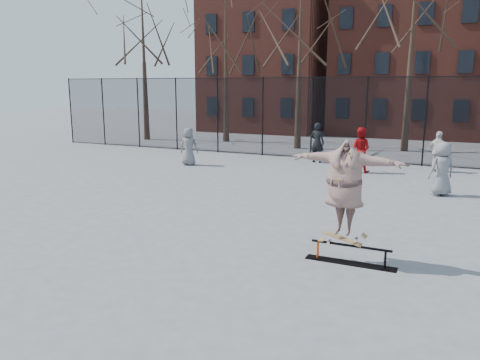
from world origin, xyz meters
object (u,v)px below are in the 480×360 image
at_px(bystander_grey, 189,146).
at_px(skater, 345,192).
at_px(bystander_extra, 442,169).
at_px(bystander_red, 360,150).
at_px(bystander_black, 317,143).
at_px(skateboard, 342,241).
at_px(skate_rail, 350,256).
at_px(bystander_white, 438,152).

bearing_deg(bystander_grey, skater, 121.85).
bearing_deg(bystander_extra, bystander_red, -80.74).
height_order(skater, bystander_grey, skater).
bearing_deg(bystander_red, bystander_black, -35.08).
bearing_deg(bystander_black, skateboard, 117.66).
bearing_deg(skater, skateboard, 93.27).
relative_size(skateboard, bystander_grey, 0.51).
bearing_deg(skate_rail, bystander_white, 84.59).
xyz_separation_m(skate_rail, bystander_grey, (-9.25, 9.01, 0.69)).
distance_m(skate_rail, skateboard, 0.35).
height_order(skateboard, bystander_grey, bystander_grey).
relative_size(skateboard, bystander_red, 0.46).
relative_size(bystander_black, bystander_extra, 1.06).
relative_size(bystander_grey, bystander_extra, 0.96).
relative_size(skateboard, skater, 0.36).
distance_m(bystander_black, bystander_white, 5.29).
bearing_deg(bystander_black, bystander_grey, 41.62).
distance_m(bystander_red, bystander_extra, 4.55).
xyz_separation_m(skater, bystander_extra, (1.61, 7.33, -0.59)).
relative_size(bystander_grey, bystander_red, 0.90).
relative_size(bystander_black, bystander_white, 1.10).
bearing_deg(bystander_grey, skate_rail, 122.41).
relative_size(skate_rail, bystander_grey, 1.09).
xyz_separation_m(skate_rail, bystander_white, (1.13, 11.95, 0.70)).
xyz_separation_m(skater, bystander_grey, (-9.07, 9.01, -0.63)).
bearing_deg(skateboard, skater, -90.00).
height_order(skateboard, bystander_extra, bystander_extra).
bearing_deg(bystander_white, skateboard, 110.71).
height_order(bystander_grey, bystander_red, bystander_red).
bearing_deg(bystander_extra, bystander_white, -123.16).
distance_m(skater, bystander_grey, 12.80).
height_order(bystander_black, bystander_white, bystander_black).
bearing_deg(bystander_black, skater, 117.66).
height_order(skateboard, bystander_black, bystander_black).
bearing_deg(bystander_red, skateboard, 100.66).
distance_m(skate_rail, bystander_red, 10.68).
xyz_separation_m(bystander_grey, bystander_black, (5.10, 3.19, 0.09)).
bearing_deg(bystander_extra, skate_rail, 42.04).
distance_m(bystander_white, bystander_extra, 4.63).
height_order(bystander_white, bystander_extra, bystander_extra).
height_order(skate_rail, bystander_black, bystander_black).
xyz_separation_m(bystander_grey, bystander_extra, (10.69, -1.68, 0.04)).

